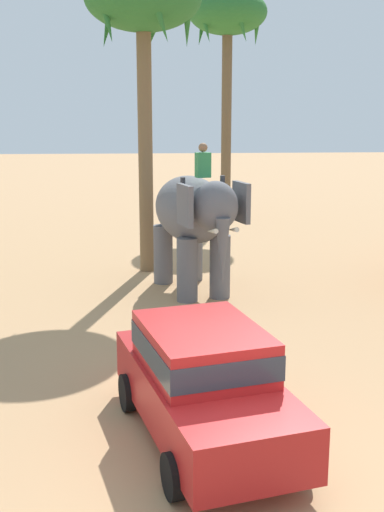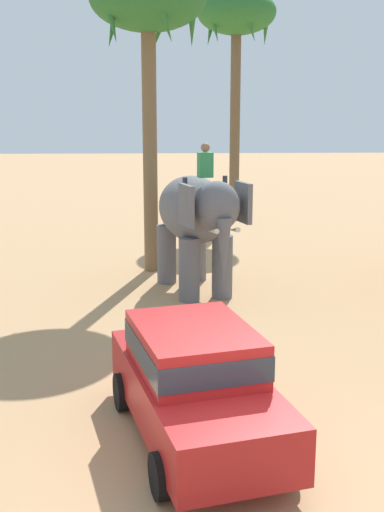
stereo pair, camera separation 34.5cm
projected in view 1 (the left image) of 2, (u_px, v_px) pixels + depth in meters
name	position (u px, v px, depth m)	size (l,w,h in m)	color
ground_plane	(233.00, 467.00, 8.83)	(120.00, 120.00, 0.00)	tan
car_sedan_foreground	(204.00, 379.00, 9.40)	(2.66, 4.39, 1.70)	red
elephant_with_mahout	(194.00, 217.00, 16.70)	(2.54, 4.02, 3.88)	slate
palm_tree_behind_elephant	(143.00, 8.00, 17.75)	(3.20, 3.20, 8.50)	brown
palm_tree_left_of_road	(228.00, 21.00, 26.49)	(3.20, 3.20, 9.34)	brown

